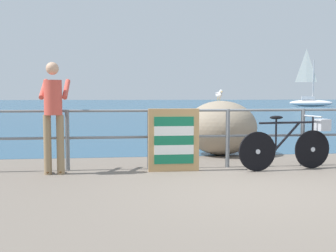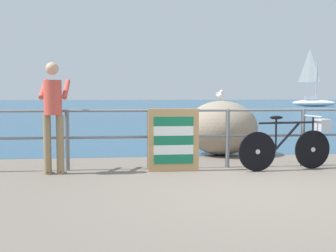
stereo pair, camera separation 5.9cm
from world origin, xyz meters
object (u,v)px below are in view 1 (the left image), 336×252
at_px(bicycle, 293,142).
at_px(sailboat, 310,100).
at_px(seagull, 219,94).
at_px(folded_deckchair_stack, 174,140).
at_px(breakwater_boulder_main, 221,128).
at_px(person_at_railing, 53,112).

xyz_separation_m(bicycle, sailboat, (17.35, 35.17, 0.24)).
xyz_separation_m(bicycle, seagull, (-0.83, 1.90, 0.82)).
bearing_deg(sailboat, folded_deckchair_stack, -96.71).
distance_m(bicycle, seagull, 2.23).
bearing_deg(folded_deckchair_stack, breakwater_boulder_main, 54.74).
xyz_separation_m(bicycle, person_at_railing, (-3.97, 0.05, 0.53)).
relative_size(bicycle, seagull, 4.93).
bearing_deg(seagull, breakwater_boulder_main, 17.14).
bearing_deg(seagull, sailboat, 142.92).
height_order(breakwater_boulder_main, sailboat, sailboat).
bearing_deg(seagull, folded_deckchair_stack, -41.88).
xyz_separation_m(person_at_railing, breakwater_boulder_main, (3.17, 1.78, -0.42)).
distance_m(folded_deckchair_stack, breakwater_boulder_main, 2.15).
xyz_separation_m(seagull, sailboat, (18.18, 33.27, -0.57)).
distance_m(bicycle, sailboat, 39.22).
relative_size(bicycle, folded_deckchair_stack, 1.62).
relative_size(folded_deckchair_stack, sailboat, 0.17).
relative_size(bicycle, breakwater_boulder_main, 1.11).
relative_size(person_at_railing, breakwater_boulder_main, 1.17).
height_order(folded_deckchair_stack, sailboat, sailboat).
height_order(person_at_railing, folded_deckchair_stack, person_at_railing).
height_order(person_at_railing, breakwater_boulder_main, person_at_railing).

